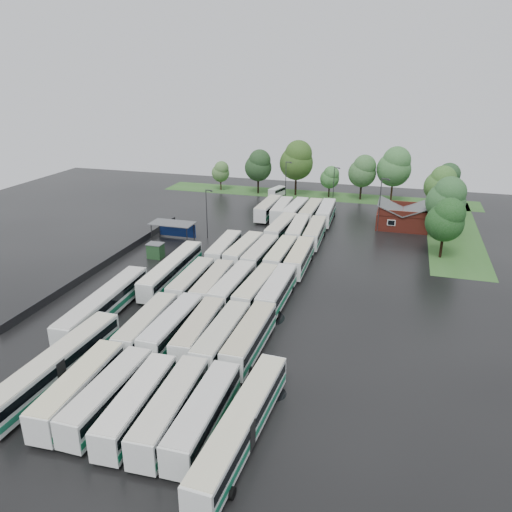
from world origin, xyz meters
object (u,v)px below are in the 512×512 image
(brick_building, at_px, (402,219))
(artic_bus_east, at_px, (242,425))
(minibus, at_px, (277,192))
(artic_bus_west_a, at_px, (57,366))

(brick_building, distance_m, artic_bus_east, 70.04)
(brick_building, xyz_separation_m, minibus, (-30.89, 17.80, -0.55))
(artic_bus_west_a, relative_size, minibus, 3.29)
(artic_bus_west_a, xyz_separation_m, artic_bus_east, (21.14, -3.13, -0.05))
(minibus, bearing_deg, artic_bus_west_a, -75.44)
(artic_bus_west_a, distance_m, minibus, 83.72)
(brick_building, height_order, artic_bus_east, brick_building)
(brick_building, relative_size, minibus, 1.74)
(artic_bus_west_a, bearing_deg, artic_bus_east, -7.00)
(artic_bus_east, distance_m, minibus, 88.88)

